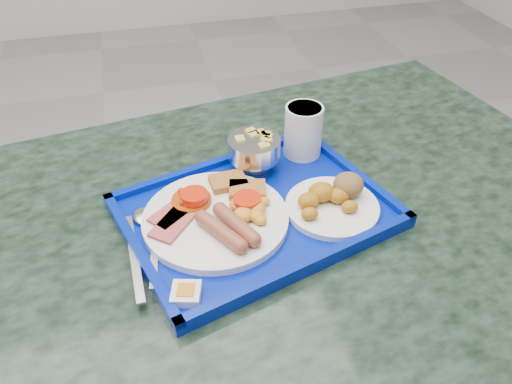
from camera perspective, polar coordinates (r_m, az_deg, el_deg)
table at (r=1.03m, az=1.45°, el=-11.45°), size 1.42×1.06×0.81m
tray at (r=0.87m, az=-0.00°, el=-2.34°), size 0.51×0.43×0.03m
main_plate at (r=0.84m, az=-4.21°, el=-2.59°), size 0.25×0.25×0.04m
bread_plate at (r=0.87m, az=8.82°, el=-0.90°), size 0.16×0.16×0.05m
fruit_bowl at (r=0.94m, az=-0.17°, el=5.02°), size 0.10×0.10×0.07m
juice_cup at (r=0.98m, az=5.43°, el=7.15°), size 0.07×0.07×0.10m
spoon at (r=0.85m, az=-12.54°, el=-3.81°), size 0.04×0.19×0.01m
knife at (r=0.81m, az=-13.75°, el=-7.17°), size 0.02×0.19×0.00m
jam_packet at (r=0.74m, az=-8.00°, el=-11.40°), size 0.05×0.05×0.02m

